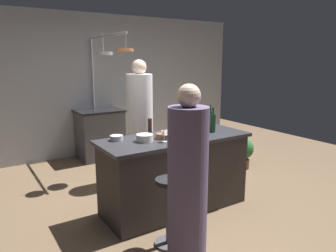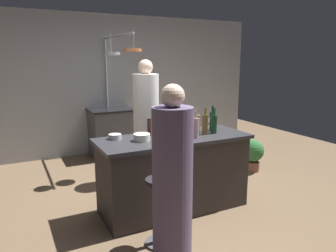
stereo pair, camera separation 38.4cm
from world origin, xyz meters
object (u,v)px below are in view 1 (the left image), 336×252
Objects in this scene: guest_left at (188,187)px; wine_bottle_green at (213,123)px; wine_bottle_red at (210,120)px; stove_range at (100,134)px; wine_bottle_white at (196,122)px; mixing_bowl_ceramic at (145,138)px; wine_glass_by_chef at (194,121)px; chef at (140,126)px; wine_bottle_rose at (197,127)px; pepper_mill at (150,127)px; cutting_board at (175,131)px; wine_glass_near_right_guest at (206,119)px; bar_stool_left at (169,209)px; wine_bottle_amber at (205,123)px; potted_plant at (243,151)px; mixing_bowl_steel at (116,138)px; mixing_bowl_wooden at (163,136)px; wine_glass_near_left_guest at (164,133)px.

wine_bottle_green is (1.06, 0.93, 0.28)m from guest_left.
guest_left is 1.54m from wine_bottle_red.
guest_left is at bearing -98.85° from stove_range.
mixing_bowl_ceramic is at bearing -173.27° from wine_bottle_white.
wine_glass_by_chef is at bearing 127.55° from wine_bottle_red.
chef is 5.66× the size of wine_bottle_rose.
mixing_bowl_ceramic is at bearing -133.32° from pepper_mill.
cutting_board is at bearing -86.67° from stove_range.
wine_glass_near_right_guest is at bearing 13.44° from mixing_bowl_ceramic.
bar_stool_left is 3.69× the size of mixing_bowl_ceramic.
pepper_mill is at bearing 171.49° from wine_bottle_white.
bar_stool_left is at bearing -147.33° from wine_bottle_amber.
potted_plant is 3.56× the size of wine_glass_by_chef.
mixing_bowl_steel is (-2.41, -0.40, 0.63)m from potted_plant.
wine_bottle_red reaches higher than wine_glass_by_chef.
wine_bottle_amber is (-1.37, -0.66, 0.73)m from potted_plant.
wine_bottle_green is 0.96× the size of wine_bottle_amber.
mixing_bowl_steel is at bearing 100.74° from bar_stool_left.
mixing_bowl_ceramic is at bearing 82.33° from guest_left.
chef reaches higher than wine_bottle_rose.
bar_stool_left is 3.24× the size of pepper_mill.
mixing_bowl_wooden is (-0.84, -0.26, -0.08)m from wine_glass_near_right_guest.
guest_left is 10.97× the size of wine_glass_near_right_guest.
wine_bottle_amber reaches higher than wine_glass_near_left_guest.
pepper_mill is 1.44× the size of mixing_bowl_steel.
wine_bottle_red is 0.74m from mixing_bowl_wooden.
pepper_mill is (-0.23, -2.27, 0.56)m from stove_range.
mixing_bowl_wooden reaches higher than potted_plant.
bar_stool_left is (-0.49, -3.07, -0.07)m from stove_range.
pepper_mill is at bearing -167.87° from potted_plant.
stove_range is 2.68m from wine_bottle_rose.
bar_stool_left is 1.01m from mixing_bowl_steel.
mixing_bowl_wooden is at bearing -160.33° from wine_glass_by_chef.
wine_bottle_amber is (0.27, -0.24, 0.12)m from cutting_board.
mixing_bowl_steel reaches higher than potted_plant.
pepper_mill is 0.66× the size of wine_bottle_red.
wine_bottle_rose is at bearing -15.22° from mixing_bowl_ceramic.
wine_glass_near_right_guest is at bearing 17.21° from mixing_bowl_wooden.
stove_range is at bearing 94.64° from chef.
mixing_bowl_wooden is at bearing -104.19° from chef.
wine_bottle_rose reaches higher than mixing_bowl_ceramic.
bar_stool_left is 1.31× the size of potted_plant.
cutting_board is (0.02, -0.89, 0.08)m from chef.
pepper_mill is at bearing -110.82° from chef.
wine_bottle_white reaches higher than bar_stool_left.
wine_bottle_white is (-0.20, 0.04, -0.01)m from wine_bottle_red.
wine_bottle_amber reaches higher than cutting_board.
stove_range is at bearing 80.68° from mixing_bowl_ceramic.
wine_bottle_amber is at bearing 44.98° from guest_left.
wine_bottle_amber is at bearing -75.88° from chef.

